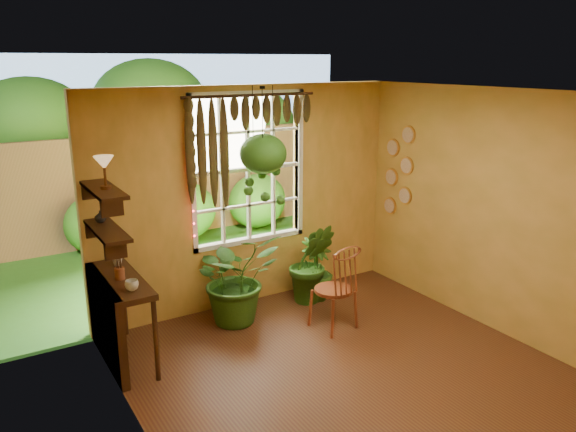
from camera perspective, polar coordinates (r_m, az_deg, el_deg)
name	(u,v)px	position (r m, az deg, el deg)	size (l,w,h in m)	color
floor	(361,382)	(5.64, 7.42, -16.41)	(4.50, 4.50, 0.00)	#523017
ceiling	(372,94)	(4.80, 8.56, 12.12)	(4.50, 4.50, 0.00)	white
wall_back	(250,198)	(6.87, -3.92, 1.88)	(4.00, 4.00, 0.00)	#E3AA4D
wall_left	(146,296)	(4.17, -14.18, -7.90)	(4.50, 4.50, 0.00)	#E3AA4D
wall_right	(513,217)	(6.47, 21.86, -0.12)	(4.50, 4.50, 0.00)	#E3AA4D
window	(248,169)	(6.83, -4.10, 4.78)	(1.52, 0.10, 1.86)	white
valance_vine	(245,122)	(6.60, -4.37, 9.47)	(1.70, 0.12, 1.10)	#34190E
string_lights	(192,173)	(6.43, -9.77, 4.37)	(0.03, 0.03, 1.54)	#FF2633
wall_plates	(398,172)	(7.58, 11.16, 4.46)	(0.04, 0.32, 1.10)	#FFEFD0
counter_ledge	(111,312)	(5.93, -17.55, -9.32)	(0.40, 1.20, 0.90)	#34190E
shelf_lower	(107,230)	(5.64, -17.91, -1.41)	(0.25, 0.90, 0.04)	#34190E
shelf_upper	(103,190)	(5.54, -18.25, 2.55)	(0.25, 0.90, 0.04)	#34190E
backyard	(150,151)	(11.19, -13.87, 6.46)	(14.00, 10.00, 12.00)	#2C621C
windsor_chair	(335,300)	(6.47, 4.82, -8.54)	(0.49, 0.52, 1.17)	maroon
potted_plant_left	(236,277)	(6.56, -5.27, -6.22)	(0.98, 0.85, 1.09)	#1C4B14
potted_plant_mid	(312,263)	(7.06, 2.42, -4.79)	(0.57, 0.46, 1.04)	#1C4B14
potted_plant_right	(315,269)	(7.20, 2.78, -5.40)	(0.45, 0.45, 0.80)	#1C4B14
hanging_basket	(263,158)	(6.47, -2.54, 5.88)	(0.54, 0.54, 1.37)	black
cup_a	(132,285)	(5.46, -15.59, -6.79)	(0.13, 0.13, 0.10)	silver
cup_b	(117,261)	(6.14, -16.94, -4.38)	(0.11, 0.11, 0.10)	beige
brush_jar	(119,266)	(5.73, -16.79, -4.86)	(0.10, 0.10, 0.35)	brown
shelf_vase	(100,216)	(5.87, -18.53, -0.05)	(0.11, 0.11, 0.12)	#B2AD99
tiffany_lamp	(104,165)	(5.45, -18.19, 4.97)	(0.19, 0.19, 0.31)	#5A3419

